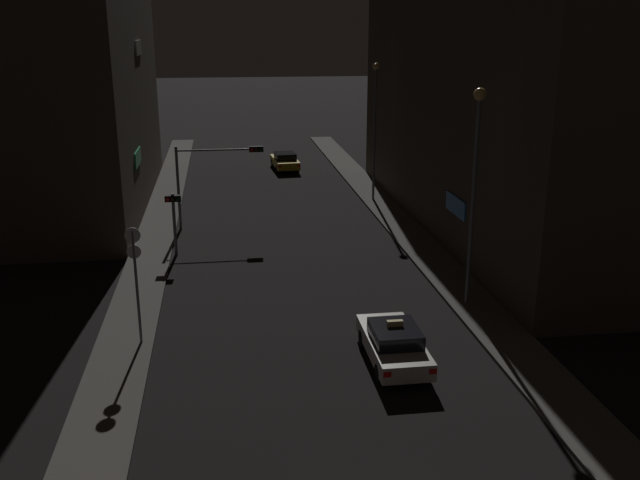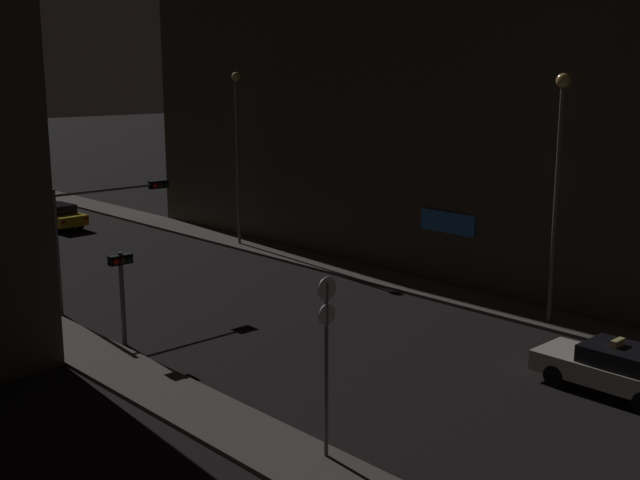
{
  "view_description": "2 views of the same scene",
  "coord_description": "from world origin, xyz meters",
  "px_view_note": "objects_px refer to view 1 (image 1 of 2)",
  "views": [
    {
      "loc": [
        -3.22,
        -12.22,
        11.35
      ],
      "look_at": [
        1.1,
        18.1,
        1.87
      ],
      "focal_mm": 39.15,
      "sensor_mm": 36.0,
      "label": 1
    },
    {
      "loc": [
        -18.64,
        -0.75,
        9.13
      ],
      "look_at": [
        1.29,
        20.44,
        2.96
      ],
      "focal_mm": 45.03,
      "sensor_mm": 36.0,
      "label": 2
    }
  ],
  "objects_px": {
    "sign_pole_left": "(136,275)",
    "traffic_light_left_kerb": "(174,211)",
    "street_lamp_far_block": "(375,115)",
    "street_lamp_near_block": "(475,164)",
    "traffic_light_overhead": "(213,168)",
    "taxi": "(394,343)",
    "far_car": "(285,161)"
  },
  "relations": [
    {
      "from": "sign_pole_left",
      "to": "traffic_light_left_kerb",
      "type": "bearing_deg",
      "value": 86.23
    },
    {
      "from": "sign_pole_left",
      "to": "street_lamp_far_block",
      "type": "xyz_separation_m",
      "value": [
        13.21,
        20.51,
        2.97
      ]
    },
    {
      "from": "street_lamp_near_block",
      "to": "street_lamp_far_block",
      "type": "xyz_separation_m",
      "value": [
        -0.01,
        18.49,
        -0.31
      ]
    },
    {
      "from": "traffic_light_left_kerb",
      "to": "street_lamp_far_block",
      "type": "relative_size",
      "value": 0.36
    },
    {
      "from": "traffic_light_overhead",
      "to": "street_lamp_far_block",
      "type": "height_order",
      "value": "street_lamp_far_block"
    },
    {
      "from": "traffic_light_overhead",
      "to": "sign_pole_left",
      "type": "distance_m",
      "value": 15.6
    },
    {
      "from": "taxi",
      "to": "traffic_light_left_kerb",
      "type": "relative_size",
      "value": 1.38
    },
    {
      "from": "sign_pole_left",
      "to": "street_lamp_far_block",
      "type": "relative_size",
      "value": 0.49
    },
    {
      "from": "traffic_light_overhead",
      "to": "taxi",
      "type": "bearing_deg",
      "value": -71.04
    },
    {
      "from": "traffic_light_overhead",
      "to": "street_lamp_far_block",
      "type": "bearing_deg",
      "value": 26.21
    },
    {
      "from": "far_car",
      "to": "traffic_light_overhead",
      "type": "distance_m",
      "value": 17.67
    },
    {
      "from": "far_car",
      "to": "sign_pole_left",
      "type": "xyz_separation_m",
      "value": [
        -8.32,
        -31.86,
        2.02
      ]
    },
    {
      "from": "far_car",
      "to": "traffic_light_left_kerb",
      "type": "distance_m",
      "value": 22.63
    },
    {
      "from": "traffic_light_overhead",
      "to": "sign_pole_left",
      "type": "bearing_deg",
      "value": -100.02
    },
    {
      "from": "traffic_light_overhead",
      "to": "traffic_light_left_kerb",
      "type": "height_order",
      "value": "traffic_light_overhead"
    },
    {
      "from": "taxi",
      "to": "sign_pole_left",
      "type": "bearing_deg",
      "value": 163.28
    },
    {
      "from": "taxi",
      "to": "street_lamp_near_block",
      "type": "bearing_deg",
      "value": 47.33
    },
    {
      "from": "traffic_light_left_kerb",
      "to": "street_lamp_near_block",
      "type": "distance_m",
      "value": 15.63
    },
    {
      "from": "taxi",
      "to": "traffic_light_left_kerb",
      "type": "bearing_deg",
      "value": 121.69
    },
    {
      "from": "sign_pole_left",
      "to": "street_lamp_far_block",
      "type": "height_order",
      "value": "street_lamp_far_block"
    },
    {
      "from": "taxi",
      "to": "sign_pole_left",
      "type": "relative_size",
      "value": 1.01
    },
    {
      "from": "street_lamp_far_block",
      "to": "traffic_light_overhead",
      "type": "bearing_deg",
      "value": -153.79
    },
    {
      "from": "traffic_light_left_kerb",
      "to": "sign_pole_left",
      "type": "xyz_separation_m",
      "value": [
        -0.7,
        -10.61,
        0.41
      ]
    },
    {
      "from": "taxi",
      "to": "traffic_light_left_kerb",
      "type": "distance_m",
      "value": 15.69
    },
    {
      "from": "traffic_light_left_kerb",
      "to": "sign_pole_left",
      "type": "bearing_deg",
      "value": -93.77
    },
    {
      "from": "traffic_light_left_kerb",
      "to": "street_lamp_far_block",
      "type": "height_order",
      "value": "street_lamp_far_block"
    },
    {
      "from": "far_car",
      "to": "traffic_light_left_kerb",
      "type": "bearing_deg",
      "value": -109.73
    },
    {
      "from": "traffic_light_overhead",
      "to": "sign_pole_left",
      "type": "relative_size",
      "value": 1.13
    },
    {
      "from": "taxi",
      "to": "traffic_light_left_kerb",
      "type": "height_order",
      "value": "traffic_light_left_kerb"
    },
    {
      "from": "traffic_light_overhead",
      "to": "street_lamp_near_block",
      "type": "xyz_separation_m",
      "value": [
        10.51,
        -13.33,
        2.47
      ]
    },
    {
      "from": "taxi",
      "to": "traffic_light_overhead",
      "type": "distance_m",
      "value": 19.26
    },
    {
      "from": "traffic_light_overhead",
      "to": "street_lamp_near_block",
      "type": "distance_m",
      "value": 17.15
    }
  ]
}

